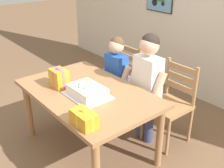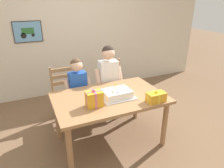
{
  "view_description": "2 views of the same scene",
  "coord_description": "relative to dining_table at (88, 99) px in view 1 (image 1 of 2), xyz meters",
  "views": [
    {
      "loc": [
        2.07,
        -1.38,
        1.98
      ],
      "look_at": [
        0.15,
        0.2,
        0.8
      ],
      "focal_mm": 44.25,
      "sensor_mm": 36.0,
      "label": 1
    },
    {
      "loc": [
        -0.95,
        -2.23,
        1.93
      ],
      "look_at": [
        0.1,
        0.14,
        0.83
      ],
      "focal_mm": 32.52,
      "sensor_mm": 36.0,
      "label": 2
    }
  ],
  "objects": [
    {
      "name": "child_younger",
      "position": [
        -0.27,
        0.6,
        0.05
      ],
      "size": [
        0.4,
        0.23,
        1.12
      ],
      "color": "#38426B",
      "rests_on": "ground"
    },
    {
      "name": "gift_box_red_large",
      "position": [
        0.48,
        -0.37,
        0.15
      ],
      "size": [
        0.24,
        0.14,
        0.16
      ],
      "color": "gold",
      "rests_on": "dining_table"
    },
    {
      "name": "chair_left",
      "position": [
        -0.42,
        0.82,
        -0.16
      ],
      "size": [
        0.42,
        0.42,
        0.92
      ],
      "color": "#A87A4C",
      "rests_on": "ground"
    },
    {
      "name": "dining_table",
      "position": [
        0.0,
        0.0,
        0.0
      ],
      "size": [
        1.47,
        0.94,
        0.72
      ],
      "color": "#9E7047",
      "rests_on": "ground"
    },
    {
      "name": "chair_right",
      "position": [
        0.42,
        0.82,
        -0.16
      ],
      "size": [
        0.42,
        0.42,
        0.92
      ],
      "color": "#A87A4C",
      "rests_on": "ground"
    },
    {
      "name": "birthday_cake",
      "position": [
        0.08,
        -0.06,
        0.14
      ],
      "size": [
        0.44,
        0.34,
        0.19
      ],
      "color": "silver",
      "rests_on": "dining_table"
    },
    {
      "name": "gift_box_beside_cake",
      "position": [
        -0.27,
        -0.16,
        0.19
      ],
      "size": [
        0.2,
        0.14,
        0.23
      ],
      "color": "gold",
      "rests_on": "dining_table"
    },
    {
      "name": "child_older",
      "position": [
        0.25,
        0.6,
        0.14
      ],
      "size": [
        0.46,
        0.26,
        1.26
      ],
      "color": "#38426B",
      "rests_on": "ground"
    },
    {
      "name": "back_wall",
      "position": [
        -0.0,
        1.98,
        0.67
      ],
      "size": [
        6.4,
        0.11,
        2.6
      ],
      "color": "beige",
      "rests_on": "ground"
    },
    {
      "name": "ground_plane",
      "position": [
        0.0,
        0.0,
        -0.63
      ],
      "size": [
        20.0,
        20.0,
        0.0
      ],
      "primitive_type": "plane",
      "color": "brown"
    }
  ]
}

